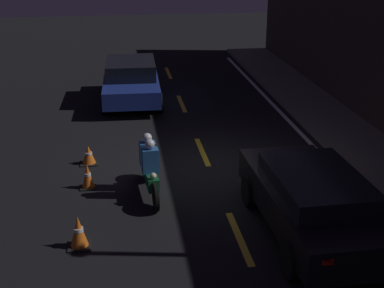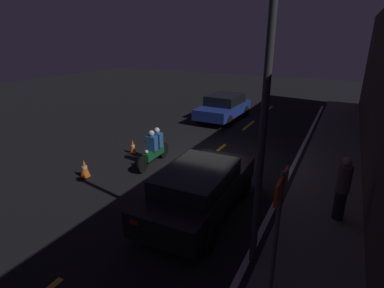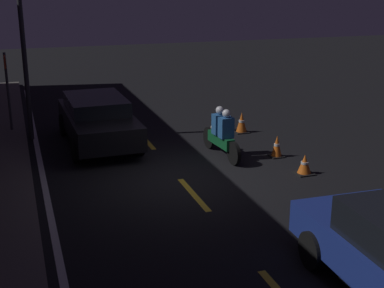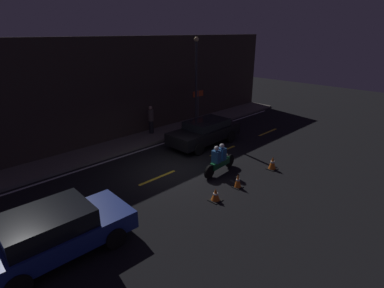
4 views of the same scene
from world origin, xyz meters
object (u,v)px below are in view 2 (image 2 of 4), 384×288
sedan_blue (224,106)px  van_black (200,188)px  pedestrian (342,188)px  street_lamp (264,115)px  traffic_cone_near (152,138)px  traffic_cone_far (85,169)px  motorcycle (154,148)px  traffic_cone_mid (133,147)px  shop_sign (279,210)px

sedan_blue → van_black: size_ratio=0.97×
pedestrian → street_lamp: size_ratio=0.30×
traffic_cone_near → traffic_cone_far: 3.98m
sedan_blue → traffic_cone_far: bearing=-6.6°
motorcycle → pedestrian: pedestrian is taller
motorcycle → traffic_cone_mid: bearing=-113.1°
sedan_blue → shop_sign: shop_sign is taller
sedan_blue → shop_sign: bearing=27.3°
pedestrian → shop_sign: shop_sign is taller
traffic_cone_mid → pedestrian: 7.98m
traffic_cone_near → pedestrian: size_ratio=0.29×
motorcycle → traffic_cone_far: motorcycle is taller
motorcycle → traffic_cone_far: size_ratio=3.40×
traffic_cone_mid → shop_sign: shop_sign is taller
traffic_cone_mid → sedan_blue: bearing=169.4°
pedestrian → street_lamp: street_lamp is taller
traffic_cone_far → motorcycle: bearing=144.2°
street_lamp → motorcycle: bearing=-125.3°
sedan_blue → traffic_cone_mid: sedan_blue is taller
van_black → traffic_cone_far: bearing=86.5°
sedan_blue → traffic_cone_far: (9.43, -1.36, -0.46)m
traffic_cone_near → van_black: bearing=46.8°
traffic_cone_near → traffic_cone_far: (3.98, -0.04, 0.07)m
motorcycle → traffic_cone_near: 2.44m
van_black → traffic_cone_far: 4.51m
traffic_cone_mid → shop_sign: 8.40m
traffic_cone_near → traffic_cone_far: size_ratio=0.78×
traffic_cone_near → pedestrian: bearing=69.1°
van_black → shop_sign: (1.93, 2.41, 1.07)m
van_black → traffic_cone_mid: size_ratio=7.42×
sedan_blue → traffic_cone_mid: 7.02m
pedestrian → shop_sign: 3.36m
traffic_cone_near → shop_sign: shop_sign is taller
traffic_cone_mid → shop_sign: size_ratio=0.25×
shop_sign → street_lamp: 1.69m
traffic_cone_far → shop_sign: bearing=73.0°
traffic_cone_near → motorcycle: bearing=37.1°
shop_sign → traffic_cone_far: bearing=-107.0°
traffic_cone_near → shop_sign: 9.30m
motorcycle → pedestrian: 6.48m
motorcycle → shop_sign: 6.93m
traffic_cone_near → pedestrian: 8.41m
van_black → traffic_cone_mid: 5.21m
traffic_cone_far → pedestrian: 7.97m
traffic_cone_near → pedestrian: (2.98, 7.83, 0.77)m
traffic_cone_far → shop_sign: size_ratio=0.27×
traffic_cone_near → pedestrian: pedestrian is taller
traffic_cone_mid → street_lamp: (3.91, 6.26, 2.94)m
traffic_cone_mid → traffic_cone_near: bearing=-178.8°
sedan_blue → pedestrian: 10.65m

